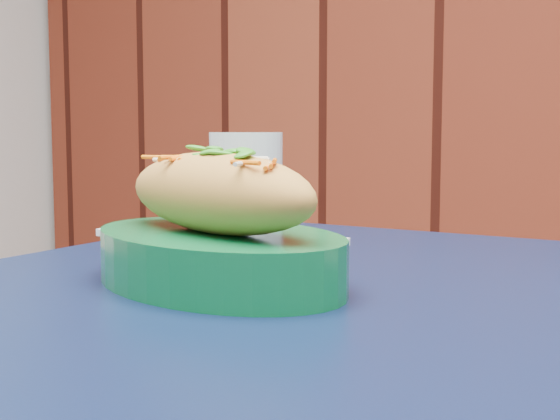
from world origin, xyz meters
The scene contains 3 objects.
cafe_table centered at (-0.19, 1.22, 0.66)m, with size 0.81×0.81×0.75m.
banh_mi_basket centered at (-0.33, 1.21, 0.80)m, with size 0.30×0.24×0.12m.
water_glass centered at (-0.41, 1.37, 0.81)m, with size 0.08×0.08×0.13m, color silver.
Camera 1 is at (0.05, 0.69, 0.88)m, focal length 50.00 mm.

